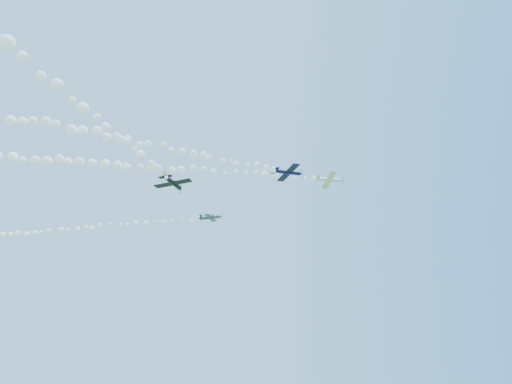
{
  "coord_description": "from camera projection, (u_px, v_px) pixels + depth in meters",
  "views": [
    {
      "loc": [
        -1.55,
        -95.21,
        8.29
      ],
      "look_at": [
        7.35,
        -6.61,
        46.31
      ],
      "focal_mm": 30.0,
      "sensor_mm": 36.0,
      "label": 1
    }
  ],
  "objects": [
    {
      "name": "plane_navy",
      "position": [
        288.0,
        172.0,
        93.1
      ],
      "size": [
        7.53,
        7.98,
        2.04
      ],
      "rotation": [
        -0.09,
        -0.08,
        0.33
      ],
      "color": "#0D0E3D"
    },
    {
      "name": "smoke_trail_navy",
      "position": [
        112.0,
        137.0,
        78.94
      ],
      "size": [
        65.78,
        24.15,
        2.96
      ],
      "primitive_type": null,
      "color": "white"
    },
    {
      "name": "plane_black",
      "position": [
        173.0,
        183.0,
        72.74
      ],
      "size": [
        6.66,
        6.29,
        1.79
      ],
      "rotation": [
        -0.06,
        -0.03,
        1.17
      ],
      "color": "black"
    },
    {
      "name": "smoke_trail_white",
      "position": [
        160.0,
        168.0,
        102.17
      ],
      "size": [
        79.64,
        8.63,
        3.19
      ],
      "primitive_type": null,
      "color": "white"
    },
    {
      "name": "smoke_trail_grey",
      "position": [
        63.0,
        230.0,
        117.67
      ],
      "size": [
        77.44,
        26.35,
        2.93
      ],
      "primitive_type": null,
      "color": "white"
    },
    {
      "name": "plane_grey",
      "position": [
        211.0,
        217.0,
        109.7
      ],
      "size": [
        6.3,
        6.67,
        1.74
      ],
      "rotation": [
        0.06,
        -0.03,
        -0.31
      ],
      "color": "#3E4A5A"
    },
    {
      "name": "plane_white",
      "position": [
        329.0,
        179.0,
        109.07
      ],
      "size": [
        7.71,
        7.96,
        2.27
      ],
      "rotation": [
        -0.2,
        -0.0,
        0.08
      ],
      "color": "white"
    }
  ]
}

